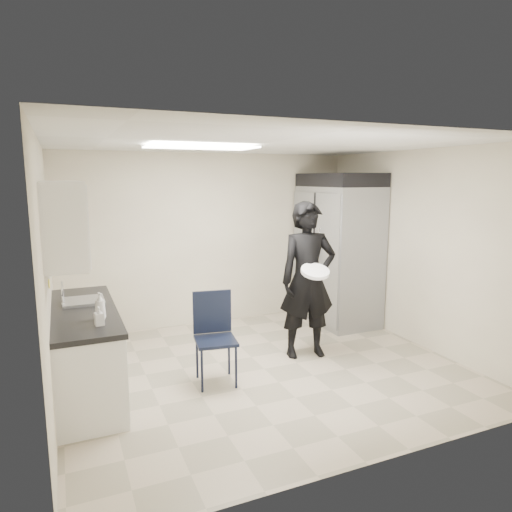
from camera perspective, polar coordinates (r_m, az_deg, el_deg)
name	(u,v)px	position (r m, az deg, el deg)	size (l,w,h in m)	color
floor	(264,369)	(5.56, 1.03, -13.92)	(4.50, 4.50, 0.00)	tan
ceiling	(265,143)	(5.10, 1.12, 13.90)	(4.50, 4.50, 0.00)	silver
back_wall	(211,239)	(7.02, -5.68, 2.08)	(4.50, 4.50, 0.00)	beige
left_wall	(47,278)	(4.73, -24.63, -2.49)	(4.00, 4.00, 0.00)	beige
right_wall	(419,249)	(6.43, 19.67, 0.85)	(4.00, 4.00, 0.00)	beige
ceiling_panel	(201,147)	(5.27, -6.87, 13.38)	(1.20, 0.60, 0.02)	white
lower_counter	(86,353)	(5.16, -20.51, -11.31)	(0.60, 1.90, 0.86)	silver
countertop	(83,311)	(5.02, -20.82, -6.44)	(0.64, 1.95, 0.05)	black
sink	(84,306)	(5.27, -20.72, -5.87)	(0.42, 0.40, 0.14)	gray
faucet	(63,294)	(5.23, -23.01, -4.43)	(0.02, 0.02, 0.24)	silver
upper_cabinets	(63,220)	(4.85, -22.96, 4.19)	(0.35, 1.80, 0.75)	silver
towel_dispenser	(57,229)	(6.02, -23.58, 3.11)	(0.22, 0.30, 0.35)	black
notice_sticker_left	(49,284)	(4.84, -24.48, -3.18)	(0.00, 0.12, 0.07)	yellow
notice_sticker_right	(49,283)	(5.05, -24.41, -3.14)	(0.00, 0.12, 0.07)	yellow
commercial_fridge	(338,255)	(7.20, 10.18, 0.14)	(0.80, 1.35, 2.10)	gray
fridge_compressor	(340,180)	(7.10, 10.46, 9.33)	(0.80, 1.35, 0.20)	black
folding_chair	(216,341)	(5.05, -5.05, -10.51)	(0.43, 0.43, 0.97)	black
man_tuxedo	(308,280)	(5.71, 6.48, -3.02)	(0.71, 0.48, 1.95)	black
bucket_lid	(315,271)	(5.45, 7.40, -1.91)	(0.34, 0.34, 0.04)	silver
soap_bottle_a	(100,306)	(4.55, -18.91, -5.95)	(0.10, 0.10, 0.26)	white
soap_bottle_b	(99,316)	(4.39, -19.02, -7.10)	(0.08, 0.08, 0.17)	#9F9EA9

